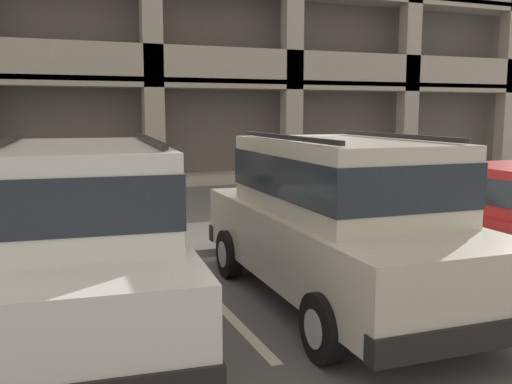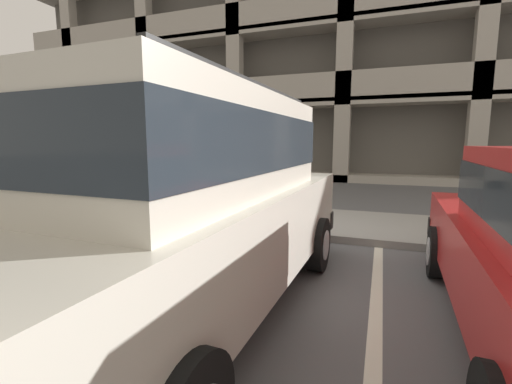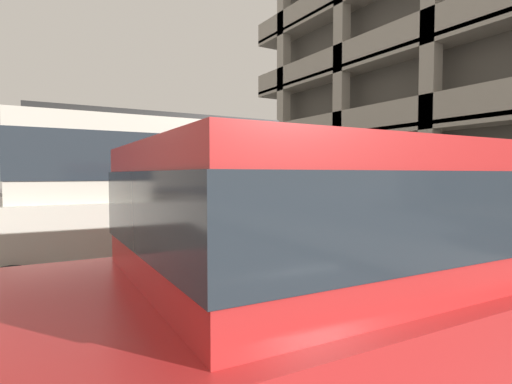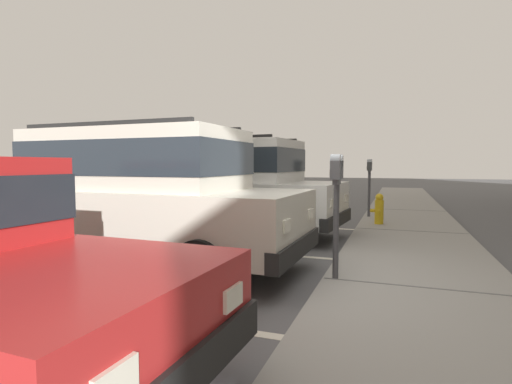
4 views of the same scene
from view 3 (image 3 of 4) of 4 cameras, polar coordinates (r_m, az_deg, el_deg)
The scene contains 9 objects.
ground_plane at distance 6.13m, azimuth 9.62°, elevation -11.18°, with size 80.00×80.00×0.10m.
sidewalk at distance 7.00m, azimuth 17.84°, elevation -8.61°, with size 40.00×2.20×0.12m.
parking_stall_lines at distance 4.14m, azimuth 8.38°, elevation -17.18°, with size 12.16×4.80×0.01m.
silver_suv at distance 4.88m, azimuth -14.21°, elevation -1.19°, with size 2.12×4.83×2.03m.
red_sedan at distance 7.73m, azimuth -19.57°, elevation 0.08°, with size 2.31×4.93×2.03m.
dark_hatchback at distance 2.35m, azimuth 14.06°, elevation -11.81°, with size 1.96×4.54×1.54m.
parking_meter_near at distance 6.22m, azimuth 11.92°, elevation 0.88°, with size 0.35×0.12×1.48m.
parking_meter_far at distance 11.39m, azimuth -9.19°, elevation 1.68°, with size 0.35×0.12×1.50m.
fire_hydrant at distance 10.40m, azimuth -4.99°, elevation -2.63°, with size 0.30×0.30×0.70m.
Camera 3 is at (4.52, -3.88, 1.40)m, focal length 28.00 mm.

